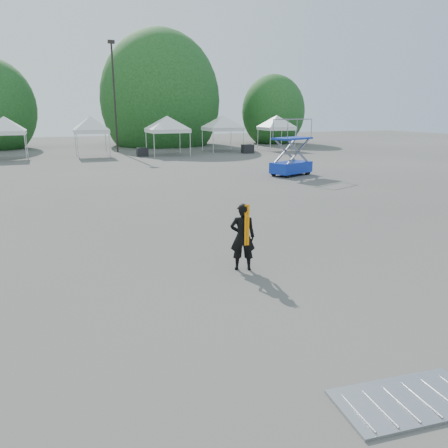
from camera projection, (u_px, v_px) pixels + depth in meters
name	position (u px, v px, depth m)	size (l,w,h in m)	color
ground	(189.00, 262.00, 11.12)	(120.00, 120.00, 0.00)	#474442
light_pole_east	(114.00, 91.00, 39.57)	(0.60, 0.25, 9.80)	black
tree_mid_e	(161.00, 101.00, 48.19)	(5.12, 5.12, 7.79)	#382314
tree_far_e	(273.00, 112.00, 51.37)	(3.84, 3.84, 5.84)	#382314
tent_d	(4.00, 120.00, 33.86)	(4.18, 4.18, 3.88)	silver
tent_e	(90.00, 119.00, 35.94)	(3.84, 3.84, 3.88)	silver
tent_f	(167.00, 119.00, 37.16)	(4.66, 4.66, 3.88)	silver
tent_g	(223.00, 118.00, 40.74)	(4.52, 4.52, 3.88)	silver
tent_h	(277.00, 118.00, 41.91)	(4.05, 4.05, 3.88)	silver
man	(243.00, 237.00, 10.38)	(0.69, 0.57, 1.64)	black
scissor_lift	(292.00, 147.00, 25.66)	(2.83, 2.11, 3.28)	#0C26A3
barrier_mid	(408.00, 400.00, 5.75)	(2.02, 1.16, 0.06)	#A1A3A9
crate_mid	(142.00, 152.00, 36.84)	(0.92, 0.72, 0.72)	black
crate_east	(248.00, 149.00, 39.57)	(1.00, 0.77, 0.77)	black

